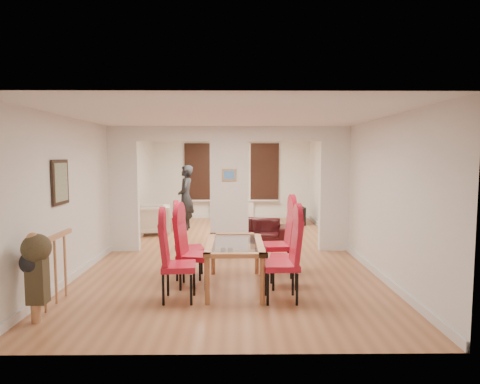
{
  "coord_description": "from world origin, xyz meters",
  "views": [
    {
      "loc": [
        0.14,
        -8.36,
        1.98
      ],
      "look_at": [
        0.23,
        0.6,
        1.19
      ],
      "focal_mm": 30.0,
      "sensor_mm": 36.0,
      "label": 1
    }
  ],
  "objects_px": {
    "dining_chair_ra": "(281,259)",
    "coffee_table": "(239,224)",
    "person": "(186,198)",
    "dining_chair_lb": "(194,250)",
    "dining_table": "(235,265)",
    "dining_chair_rc": "(278,240)",
    "dining_chair_rb": "(284,253)",
    "bowl": "(231,219)",
    "sofa": "(251,230)",
    "armchair": "(154,220)",
    "television": "(299,215)",
    "dining_chair_la": "(179,260)",
    "bottle": "(231,215)",
    "dining_chair_lc": "(190,244)"
  },
  "relations": [
    {
      "from": "dining_chair_rb",
      "to": "armchair",
      "type": "relative_size",
      "value": 1.27
    },
    {
      "from": "dining_chair_lb",
      "to": "bowl",
      "type": "height_order",
      "value": "dining_chair_lb"
    },
    {
      "from": "dining_chair_ra",
      "to": "television",
      "type": "relative_size",
      "value": 1.3
    },
    {
      "from": "television",
      "to": "dining_chair_la",
      "type": "bearing_deg",
      "value": 154.24
    },
    {
      "from": "armchair",
      "to": "coffee_table",
      "type": "xyz_separation_m",
      "value": [
        2.2,
        0.84,
        -0.26
      ]
    },
    {
      "from": "dining_chair_lb",
      "to": "dining_chair_rc",
      "type": "distance_m",
      "value": 1.45
    },
    {
      "from": "dining_chair_ra",
      "to": "coffee_table",
      "type": "relative_size",
      "value": 1.24
    },
    {
      "from": "person",
      "to": "television",
      "type": "height_order",
      "value": "person"
    },
    {
      "from": "dining_chair_ra",
      "to": "dining_chair_rc",
      "type": "relative_size",
      "value": 0.99
    },
    {
      "from": "dining_chair_rb",
      "to": "person",
      "type": "xyz_separation_m",
      "value": [
        -2.08,
        4.85,
        0.35
      ]
    },
    {
      "from": "armchair",
      "to": "dining_chair_ra",
      "type": "bearing_deg",
      "value": 18.59
    },
    {
      "from": "dining_chair_la",
      "to": "coffee_table",
      "type": "bearing_deg",
      "value": 76.3
    },
    {
      "from": "coffee_table",
      "to": "bowl",
      "type": "bearing_deg",
      "value": 176.54
    },
    {
      "from": "dining_chair_la",
      "to": "person",
      "type": "bearing_deg",
      "value": 91.21
    },
    {
      "from": "dining_chair_rb",
      "to": "dining_table",
      "type": "bearing_deg",
      "value": -168.87
    },
    {
      "from": "person",
      "to": "dining_chair_lb",
      "type": "bearing_deg",
      "value": 5.49
    },
    {
      "from": "dining_chair_lb",
      "to": "dining_chair_lc",
      "type": "relative_size",
      "value": 1.02
    },
    {
      "from": "dining_chair_rb",
      "to": "bowl",
      "type": "relative_size",
      "value": 4.98
    },
    {
      "from": "dining_chair_rc",
      "to": "television",
      "type": "distance_m",
      "value": 5.38
    },
    {
      "from": "dining_chair_lc",
      "to": "dining_chair_rb",
      "type": "bearing_deg",
      "value": -32.74
    },
    {
      "from": "bowl",
      "to": "dining_chair_ra",
      "type": "bearing_deg",
      "value": -82.39
    },
    {
      "from": "dining_chair_ra",
      "to": "bowl",
      "type": "height_order",
      "value": "dining_chair_ra"
    },
    {
      "from": "sofa",
      "to": "person",
      "type": "height_order",
      "value": "person"
    },
    {
      "from": "dining_table",
      "to": "dining_chair_lb",
      "type": "distance_m",
      "value": 0.66
    },
    {
      "from": "coffee_table",
      "to": "person",
      "type": "bearing_deg",
      "value": -171.41
    },
    {
      "from": "dining_chair_rb",
      "to": "coffee_table",
      "type": "distance_m",
      "value": 5.12
    },
    {
      "from": "dining_table",
      "to": "sofa",
      "type": "relative_size",
      "value": 0.85
    },
    {
      "from": "armchair",
      "to": "television",
      "type": "relative_size",
      "value": 0.9
    },
    {
      "from": "dining_table",
      "to": "dining_chair_lb",
      "type": "height_order",
      "value": "dining_chair_lb"
    },
    {
      "from": "dining_chair_ra",
      "to": "sofa",
      "type": "relative_size",
      "value": 0.67
    },
    {
      "from": "coffee_table",
      "to": "dining_chair_la",
      "type": "bearing_deg",
      "value": -98.81
    },
    {
      "from": "dining_chair_rb",
      "to": "person",
      "type": "relative_size",
      "value": 0.6
    },
    {
      "from": "sofa",
      "to": "bottle",
      "type": "relative_size",
      "value": 5.84
    },
    {
      "from": "dining_chair_lb",
      "to": "dining_chair_rc",
      "type": "bearing_deg",
      "value": 31.92
    },
    {
      "from": "sofa",
      "to": "dining_chair_rc",
      "type": "bearing_deg",
      "value": -75.04
    },
    {
      "from": "dining_table",
      "to": "dining_chair_lc",
      "type": "relative_size",
      "value": 1.34
    },
    {
      "from": "person",
      "to": "bottle",
      "type": "relative_size",
      "value": 5.85
    },
    {
      "from": "dining_chair_lb",
      "to": "dining_chair_lc",
      "type": "xyz_separation_m",
      "value": [
        -0.12,
        0.46,
        -0.01
      ]
    },
    {
      "from": "dining_chair_lc",
      "to": "coffee_table",
      "type": "bearing_deg",
      "value": 65.22
    },
    {
      "from": "person",
      "to": "coffee_table",
      "type": "height_order",
      "value": "person"
    },
    {
      "from": "dining_chair_la",
      "to": "television",
      "type": "distance_m",
      "value": 6.92
    },
    {
      "from": "bowl",
      "to": "dining_chair_lb",
      "type": "bearing_deg",
      "value": -95.66
    },
    {
      "from": "coffee_table",
      "to": "bowl",
      "type": "height_order",
      "value": "bowl"
    },
    {
      "from": "sofa",
      "to": "television",
      "type": "relative_size",
      "value": 1.93
    },
    {
      "from": "dining_table",
      "to": "dining_chair_rc",
      "type": "height_order",
      "value": "dining_chair_rc"
    },
    {
      "from": "coffee_table",
      "to": "bottle",
      "type": "height_order",
      "value": "bottle"
    },
    {
      "from": "bowl",
      "to": "dining_chair_rb",
      "type": "bearing_deg",
      "value": -80.41
    },
    {
      "from": "armchair",
      "to": "coffee_table",
      "type": "relative_size",
      "value": 0.86
    },
    {
      "from": "dining_chair_lb",
      "to": "dining_table",
      "type": "bearing_deg",
      "value": 3.6
    },
    {
      "from": "dining_table",
      "to": "armchair",
      "type": "bearing_deg",
      "value": 116.21
    }
  ]
}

